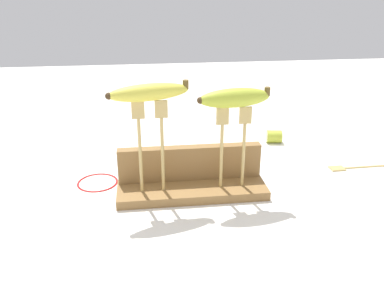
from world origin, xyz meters
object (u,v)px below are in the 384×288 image
(fork_fallen_near, at_px, (354,167))
(wire_coil, at_px, (98,182))
(fork_stand_right, at_px, (233,140))
(banana_raised_left, at_px, (149,92))
(banana_chunk_near, at_px, (274,136))
(fork_stand_left, at_px, (151,139))
(banana_raised_right, at_px, (235,98))

(fork_fallen_near, bearing_deg, wire_coil, -179.83)
(fork_stand_right, xyz_separation_m, banana_raised_left, (-0.17, -0.00, 0.11))
(banana_raised_left, height_order, banana_chunk_near, banana_raised_left)
(fork_stand_left, bearing_deg, banana_raised_right, -0.00)
(fork_stand_left, relative_size, banana_raised_right, 1.27)
(banana_raised_right, relative_size, banana_chunk_near, 3.25)
(banana_raised_left, bearing_deg, banana_chunk_near, 38.45)
(banana_chunk_near, xyz_separation_m, wire_coil, (-0.49, -0.20, -0.02))
(banana_chunk_near, bearing_deg, banana_raised_right, -123.29)
(fork_stand_left, bearing_deg, banana_raised_left, -166.19)
(fork_stand_left, height_order, banana_chunk_near, fork_stand_left)
(wire_coil, bearing_deg, fork_fallen_near, 0.17)
(banana_raised_left, xyz_separation_m, banana_raised_right, (0.17, 0.00, -0.02))
(fork_stand_right, distance_m, banana_chunk_near, 0.36)
(banana_raised_right, height_order, fork_fallen_near, banana_raised_right)
(fork_stand_left, height_order, banana_raised_left, banana_raised_left)
(banana_raised_left, bearing_deg, wire_coil, 144.86)
(fork_fallen_near, xyz_separation_m, wire_coil, (-0.63, -0.00, -0.00))
(fork_stand_left, bearing_deg, fork_stand_right, 0.00)
(banana_raised_right, bearing_deg, fork_stand_left, 180.00)
(fork_fallen_near, distance_m, wire_coil, 0.63)
(fork_stand_right, height_order, fork_fallen_near, fork_stand_right)
(fork_stand_left, bearing_deg, fork_fallen_near, 10.14)
(fork_stand_left, height_order, fork_stand_right, fork_stand_left)
(fork_fallen_near, bearing_deg, fork_stand_right, -164.86)
(fork_stand_left, xyz_separation_m, banana_raised_right, (0.17, -0.00, 0.08))
(fork_stand_right, relative_size, wire_coil, 1.90)
(fork_stand_right, distance_m, banana_raised_left, 0.20)
(fork_stand_right, bearing_deg, banana_raised_right, -172.16)
(fork_stand_right, distance_m, fork_fallen_near, 0.37)
(fork_fallen_near, bearing_deg, banana_raised_right, -164.86)
(fork_stand_left, relative_size, banana_chunk_near, 4.14)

